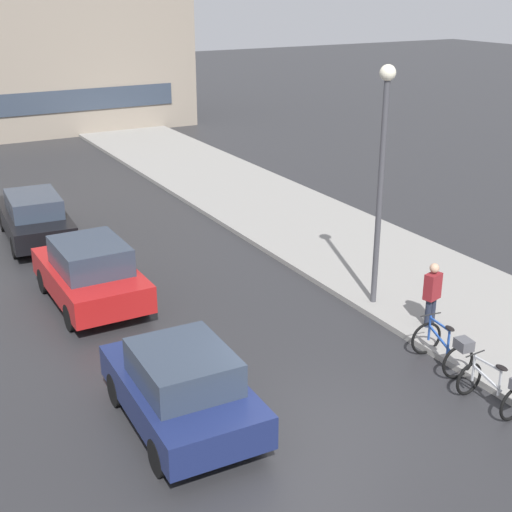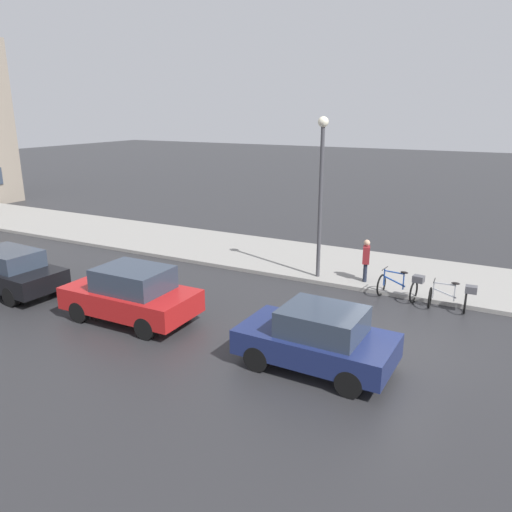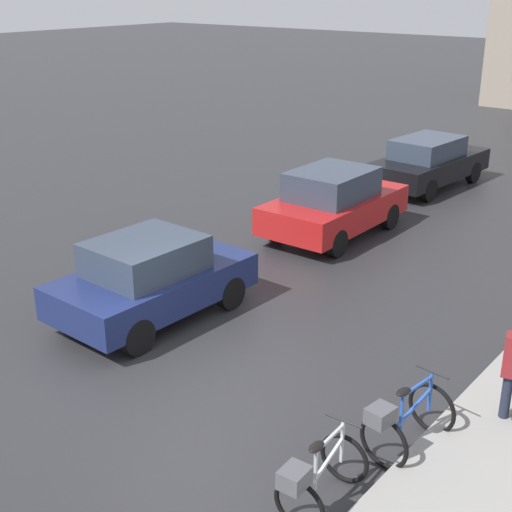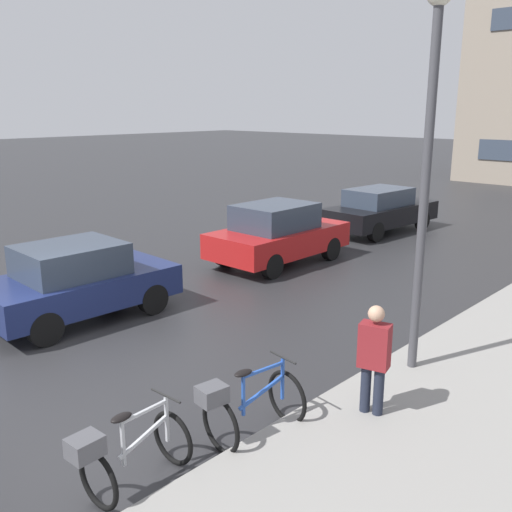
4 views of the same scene
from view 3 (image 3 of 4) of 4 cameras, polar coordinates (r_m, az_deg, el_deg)
name	(u,v)px [view 3 (image 3 of 4)]	position (r m, az deg, el deg)	size (l,w,h in m)	color
ground_plane	(184,383)	(11.35, -5.75, -10.07)	(140.00, 140.00, 0.00)	#28282B
bicycle_nearest	(316,477)	(8.68, 4.84, -17.24)	(0.74, 1.39, 0.97)	black
bicycle_second	(403,421)	(9.74, 11.67, -12.77)	(0.89, 1.48, 1.00)	black
car_navy	(151,278)	(13.17, -8.40, -1.74)	(2.01, 3.80, 1.56)	navy
car_red	(334,202)	(17.41, 6.22, 4.28)	(1.97, 4.02, 1.66)	#AD1919
car_black	(428,162)	(22.12, 13.63, 7.33)	(2.07, 4.50, 1.51)	black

